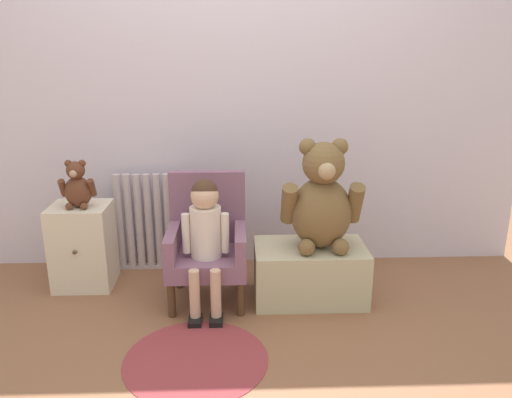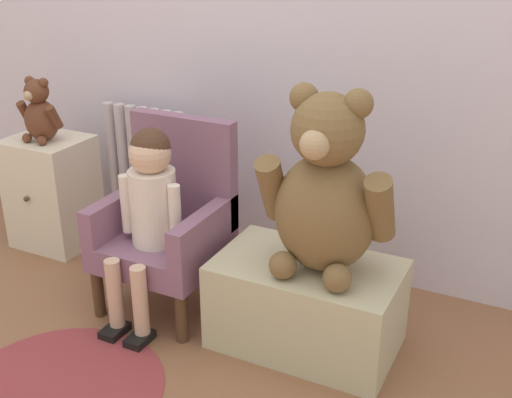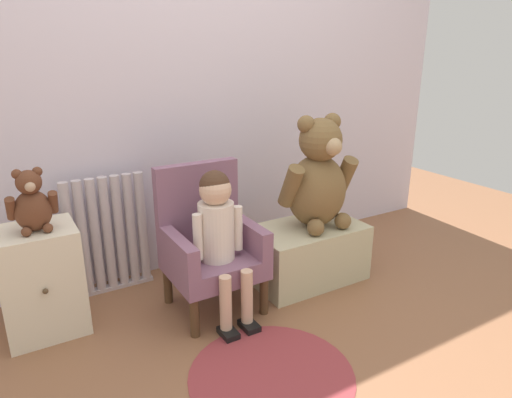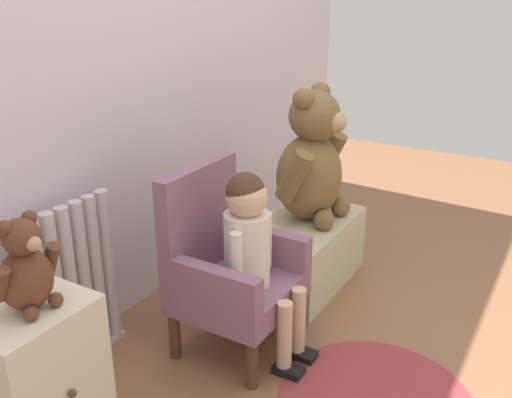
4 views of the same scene
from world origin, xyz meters
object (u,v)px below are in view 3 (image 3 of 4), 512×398
Objects in this scene: radiator at (108,235)px; small_dresser at (42,281)px; small_teddy_bear at (32,204)px; large_teddy_bear at (318,179)px; low_bench at (307,253)px; child_figure at (219,225)px; floor_rug at (271,374)px; child_armchair at (209,243)px.

small_dresser is at bearing -147.37° from radiator.
small_dresser is 1.82× the size of small_teddy_bear.
small_dresser is at bearing 170.92° from large_teddy_bear.
low_bench is at bearing 174.64° from large_teddy_bear.
small_teddy_bear is at bearing -64.37° from small_dresser.
floor_rug is (-0.03, -0.51, -0.47)m from child_figure.
small_teddy_bear reaches higher than small_dresser.
small_teddy_bear is (-1.38, 0.20, 0.04)m from large_teddy_bear.
low_bench is 0.43m from large_teddy_bear.
child_armchair is at bearing 176.19° from low_bench.
small_teddy_bear reaches higher than low_bench.
small_teddy_bear reaches higher than child_figure.
small_dresser is 0.82× the size of large_teddy_bear.
low_bench is at bearing -24.51° from radiator.
child_armchair reaches higher than low_bench.
small_teddy_bear is at bearing 168.31° from child_armchair.
small_dresser is 1.11m from floor_rug.
child_figure is at bearing 86.99° from floor_rug.
child_figure is (0.40, -0.52, 0.16)m from radiator.
small_dresser is at bearing 170.77° from low_bench.
small_teddy_bear is (0.01, -0.02, 0.37)m from small_dresser.
child_armchair is 0.99× the size of child_figure.
radiator is 0.57m from child_armchair.
child_figure is at bearing -52.83° from radiator.
radiator is at bearing 134.23° from child_armchair.
large_teddy_bear reaches higher than child_armchair.
small_dresser is 0.38m from small_teddy_bear.
floor_rug is at bearing -47.44° from small_teddy_bear.
small_teddy_bear is at bearing 171.85° from large_teddy_bear.
small_dresser is 0.70× the size of child_armchair.
child_armchair is 0.71m from floor_rug.
floor_rug is at bearing -92.46° from child_armchair.
small_teddy_bear is at bearing 160.06° from child_figure.
child_armchair is at bearing -45.77° from radiator.
floor_rug is (-0.61, -0.59, -0.16)m from low_bench.
low_bench is at bearing -3.81° from child_armchair.
child_armchair reaches higher than radiator.
low_bench is at bearing -8.27° from small_teddy_bear.
small_teddy_bear is (-1.32, 0.19, 0.47)m from low_bench.
low_bench is 1.42m from small_teddy_bear.
child_figure reaches higher than floor_rug.
child_armchair is 1.15× the size of low_bench.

